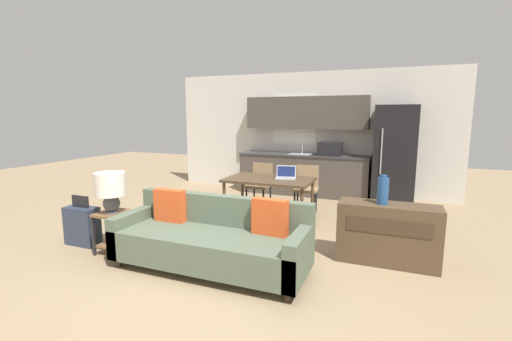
{
  "coord_description": "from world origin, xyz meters",
  "views": [
    {
      "loc": [
        1.81,
        -3.06,
        1.74
      ],
      "look_at": [
        -0.01,
        1.5,
        0.95
      ],
      "focal_mm": 24.0,
      "sensor_mm": 36.0,
      "label": 1
    }
  ],
  "objects_px": {
    "dining_table": "(269,183)",
    "table_lamp": "(110,188)",
    "couch": "(213,240)",
    "side_table": "(115,226)",
    "credenza": "(388,234)",
    "dining_chair_far_left": "(260,183)",
    "refrigerator": "(394,155)",
    "vase": "(383,191)",
    "dining_chair_far_right": "(306,186)",
    "laptop": "(286,175)",
    "suitcase": "(82,225)"
  },
  "relations": [
    {
      "from": "couch",
      "to": "side_table",
      "type": "distance_m",
      "value": 1.37
    },
    {
      "from": "dining_chair_far_right",
      "to": "credenza",
      "type": "bearing_deg",
      "value": -57.23
    },
    {
      "from": "credenza",
      "to": "dining_chair_far_left",
      "type": "distance_m",
      "value": 2.86
    },
    {
      "from": "refrigerator",
      "to": "couch",
      "type": "relative_size",
      "value": 0.87
    },
    {
      "from": "couch",
      "to": "credenza",
      "type": "bearing_deg",
      "value": 25.15
    },
    {
      "from": "vase",
      "to": "side_table",
      "type": "bearing_deg",
      "value": -163.43
    },
    {
      "from": "table_lamp",
      "to": "dining_chair_far_right",
      "type": "xyz_separation_m",
      "value": [
        1.84,
        2.72,
        -0.37
      ]
    },
    {
      "from": "table_lamp",
      "to": "dining_chair_far_left",
      "type": "distance_m",
      "value": 2.89
    },
    {
      "from": "refrigerator",
      "to": "suitcase",
      "type": "bearing_deg",
      "value": -134.22
    },
    {
      "from": "refrigerator",
      "to": "vase",
      "type": "xyz_separation_m",
      "value": [
        -0.12,
        -3.11,
        -0.09
      ]
    },
    {
      "from": "dining_table",
      "to": "laptop",
      "type": "height_order",
      "value": "laptop"
    },
    {
      "from": "side_table",
      "to": "vase",
      "type": "distance_m",
      "value": 3.33
    },
    {
      "from": "credenza",
      "to": "dining_chair_far_left",
      "type": "height_order",
      "value": "dining_chair_far_left"
    },
    {
      "from": "dining_table",
      "to": "side_table",
      "type": "height_order",
      "value": "dining_table"
    },
    {
      "from": "table_lamp",
      "to": "dining_chair_far_right",
      "type": "relative_size",
      "value": 0.61
    },
    {
      "from": "suitcase",
      "to": "dining_chair_far_left",
      "type": "bearing_deg",
      "value": 59.08
    },
    {
      "from": "dining_table",
      "to": "couch",
      "type": "relative_size",
      "value": 0.63
    },
    {
      "from": "vase",
      "to": "table_lamp",
      "type": "bearing_deg",
      "value": -163.04
    },
    {
      "from": "refrigerator",
      "to": "dining_chair_far_left",
      "type": "relative_size",
      "value": 2.28
    },
    {
      "from": "dining_table",
      "to": "table_lamp",
      "type": "relative_size",
      "value": 2.72
    },
    {
      "from": "refrigerator",
      "to": "laptop",
      "type": "height_order",
      "value": "refrigerator"
    },
    {
      "from": "table_lamp",
      "to": "dining_chair_far_left",
      "type": "height_order",
      "value": "table_lamp"
    },
    {
      "from": "refrigerator",
      "to": "side_table",
      "type": "height_order",
      "value": "refrigerator"
    },
    {
      "from": "side_table",
      "to": "dining_chair_far_right",
      "type": "relative_size",
      "value": 0.62
    },
    {
      "from": "dining_table",
      "to": "table_lamp",
      "type": "height_order",
      "value": "table_lamp"
    },
    {
      "from": "side_table",
      "to": "dining_chair_far_right",
      "type": "bearing_deg",
      "value": 55.8
    },
    {
      "from": "dining_table",
      "to": "credenza",
      "type": "bearing_deg",
      "value": -28.09
    },
    {
      "from": "couch",
      "to": "dining_chair_far_left",
      "type": "relative_size",
      "value": 2.63
    },
    {
      "from": "table_lamp",
      "to": "credenza",
      "type": "height_order",
      "value": "table_lamp"
    },
    {
      "from": "credenza",
      "to": "laptop",
      "type": "xyz_separation_m",
      "value": [
        -1.6,
        1.12,
        0.42
      ]
    },
    {
      "from": "side_table",
      "to": "table_lamp",
      "type": "distance_m",
      "value": 0.5
    },
    {
      "from": "dining_chair_far_right",
      "to": "laptop",
      "type": "relative_size",
      "value": 2.32
    },
    {
      "from": "couch",
      "to": "credenza",
      "type": "relative_size",
      "value": 1.96
    },
    {
      "from": "credenza",
      "to": "refrigerator",
      "type": "bearing_deg",
      "value": 89.3
    },
    {
      "from": "vase",
      "to": "suitcase",
      "type": "relative_size",
      "value": 0.51
    },
    {
      "from": "credenza",
      "to": "dining_chair_far_left",
      "type": "bearing_deg",
      "value": 142.97
    },
    {
      "from": "side_table",
      "to": "couch",
      "type": "bearing_deg",
      "value": 3.21
    },
    {
      "from": "dining_chair_far_left",
      "to": "suitcase",
      "type": "distance_m",
      "value": 3.07
    },
    {
      "from": "table_lamp",
      "to": "laptop",
      "type": "height_order",
      "value": "table_lamp"
    },
    {
      "from": "side_table",
      "to": "laptop",
      "type": "xyz_separation_m",
      "value": [
        1.63,
        2.08,
        0.43
      ]
    },
    {
      "from": "side_table",
      "to": "suitcase",
      "type": "xyz_separation_m",
      "value": [
        -0.63,
        0.05,
        -0.08
      ]
    },
    {
      "from": "dining_chair_far_left",
      "to": "vase",
      "type": "bearing_deg",
      "value": -35.51
    },
    {
      "from": "dining_table",
      "to": "dining_chair_far_left",
      "type": "relative_size",
      "value": 1.64
    },
    {
      "from": "dining_table",
      "to": "laptop",
      "type": "xyz_separation_m",
      "value": [
        0.24,
        0.14,
        0.11
      ]
    },
    {
      "from": "side_table",
      "to": "laptop",
      "type": "bearing_deg",
      "value": 51.88
    },
    {
      "from": "table_lamp",
      "to": "vase",
      "type": "height_order",
      "value": "vase"
    },
    {
      "from": "credenza",
      "to": "vase",
      "type": "relative_size",
      "value": 3.32
    },
    {
      "from": "couch",
      "to": "side_table",
      "type": "xyz_separation_m",
      "value": [
        -1.36,
        -0.08,
        0.02
      ]
    },
    {
      "from": "credenza",
      "to": "couch",
      "type": "bearing_deg",
      "value": -154.85
    },
    {
      "from": "suitcase",
      "to": "side_table",
      "type": "bearing_deg",
      "value": -4.28
    }
  ]
}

